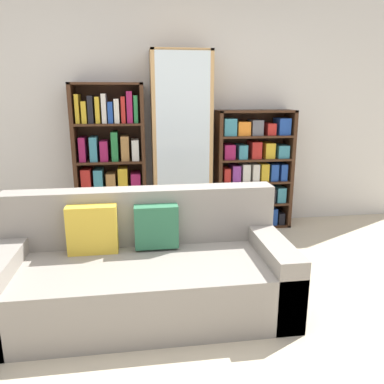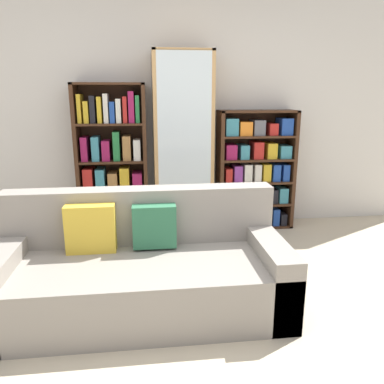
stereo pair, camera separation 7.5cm
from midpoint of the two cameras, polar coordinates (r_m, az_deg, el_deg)
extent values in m
plane|color=beige|center=(2.61, 0.37, -21.53)|extent=(16.00, 16.00, 0.00)
cube|color=beige|center=(4.38, -4.13, 12.16)|extent=(6.25, 0.06, 2.70)
cube|color=gray|center=(2.81, -8.02, -13.94)|extent=(2.07, 0.89, 0.40)
cube|color=gray|center=(2.96, -8.35, -3.57)|extent=(2.07, 0.20, 0.44)
cube|color=gray|center=(2.94, -27.10, -12.80)|extent=(0.20, 0.89, 0.52)
cube|color=gray|center=(2.93, 11.02, -11.54)|extent=(0.20, 0.89, 0.52)
cube|color=gold|center=(2.85, -15.66, -5.53)|extent=(0.36, 0.12, 0.36)
cube|color=#2D6B47|center=(2.82, -6.21, -5.24)|extent=(0.32, 0.12, 0.32)
cube|color=#3D2314|center=(4.28, -17.66, 4.41)|extent=(0.04, 0.32, 1.66)
cube|color=#3D2314|center=(4.22, -7.89, 4.83)|extent=(0.04, 0.32, 1.66)
cube|color=#3D2314|center=(4.17, -13.46, 15.74)|extent=(0.76, 0.32, 0.02)
cube|color=#3D2314|center=(4.44, -12.21, -5.79)|extent=(0.76, 0.32, 0.02)
cube|color=#3D2314|center=(4.38, -12.66, 4.98)|extent=(0.76, 0.01, 1.66)
cube|color=#3D2314|center=(4.32, -12.51, -0.63)|extent=(0.68, 0.32, 0.02)
cube|color=#3D2314|center=(4.23, -12.81, 4.64)|extent=(0.68, 0.32, 0.02)
cube|color=#3D2314|center=(4.18, -13.12, 10.07)|extent=(0.68, 0.32, 0.02)
cube|color=gold|center=(4.41, -15.80, -4.00)|extent=(0.12, 0.24, 0.29)
cube|color=#AD231E|center=(4.39, -14.02, -3.96)|extent=(0.09, 0.24, 0.29)
cube|color=teal|center=(4.38, -12.31, -3.75)|extent=(0.12, 0.24, 0.32)
cube|color=#5B5B60|center=(4.38, -10.56, -4.34)|extent=(0.12, 0.24, 0.21)
cube|color=#1E4293|center=(4.37, -8.89, -4.00)|extent=(0.10, 0.24, 0.26)
cube|color=#AD231E|center=(4.30, -16.15, 1.41)|extent=(0.10, 0.24, 0.32)
cube|color=teal|center=(4.28, -14.43, 1.42)|extent=(0.10, 0.24, 0.31)
cube|color=olive|center=(4.27, -12.63, 1.20)|extent=(0.10, 0.24, 0.26)
cube|color=gold|center=(4.26, -10.92, 1.63)|extent=(0.10, 0.24, 0.32)
cube|color=#8E1947|center=(4.26, -9.04, 1.29)|extent=(0.10, 0.24, 0.26)
cube|color=#8E1947|center=(4.23, -16.73, 6.31)|extent=(0.07, 0.24, 0.26)
cube|color=teal|center=(4.22, -15.16, 6.41)|extent=(0.08, 0.24, 0.26)
cube|color=#8E1947|center=(4.21, -13.67, 6.19)|extent=(0.08, 0.24, 0.22)
cube|color=#237038|center=(4.19, -12.15, 6.90)|extent=(0.07, 0.24, 0.31)
cube|color=olive|center=(4.19, -10.64, 6.65)|extent=(0.08, 0.24, 0.26)
cube|color=beige|center=(4.19, -9.13, 6.42)|extent=(0.07, 0.24, 0.22)
cube|color=gold|center=(4.20, -17.44, 12.01)|extent=(0.04, 0.24, 0.30)
cube|color=gold|center=(4.19, -16.48, 11.59)|extent=(0.05, 0.24, 0.23)
cube|color=black|center=(4.18, -15.59, 12.02)|extent=(0.05, 0.24, 0.28)
cube|color=gold|center=(4.17, -14.61, 12.01)|extent=(0.04, 0.24, 0.27)
cube|color=beige|center=(4.17, -13.69, 12.27)|extent=(0.05, 0.24, 0.30)
cube|color=#1E4293|center=(4.16, -12.77, 11.75)|extent=(0.05, 0.24, 0.22)
cube|color=beige|center=(4.16, -11.86, 12.01)|extent=(0.05, 0.24, 0.25)
cube|color=#AD231E|center=(4.15, -10.92, 12.21)|extent=(0.04, 0.24, 0.27)
cube|color=#8E1947|center=(4.15, -10.00, 12.62)|extent=(0.06, 0.24, 0.33)
cube|color=#237038|center=(4.15, -9.08, 12.37)|extent=(0.04, 0.24, 0.29)
cube|color=tan|center=(4.17, -6.34, 7.11)|extent=(0.04, 0.36, 1.99)
cube|color=tan|center=(4.24, 2.00, 7.30)|extent=(0.04, 0.36, 1.99)
cube|color=tan|center=(4.18, -2.28, 20.72)|extent=(0.65, 0.36, 0.02)
cube|color=tan|center=(4.43, -2.02, -5.50)|extent=(0.65, 0.36, 0.02)
cube|color=tan|center=(4.37, -2.38, 7.51)|extent=(0.65, 0.01, 1.99)
cube|color=silver|center=(4.02, -1.87, 6.90)|extent=(0.57, 0.01, 1.97)
cube|color=tan|center=(4.33, -2.06, -1.32)|extent=(0.57, 0.32, 0.02)
cube|color=tan|center=(4.25, -2.10, 2.88)|extent=(0.57, 0.32, 0.02)
cube|color=tan|center=(4.19, -2.14, 7.22)|extent=(0.57, 0.32, 0.02)
cube|color=tan|center=(4.16, -2.18, 11.65)|extent=(0.57, 0.32, 0.02)
cube|color=tan|center=(4.16, -2.23, 16.11)|extent=(0.57, 0.32, 0.02)
cylinder|color=silver|center=(4.39, -4.31, -5.06)|extent=(0.01, 0.01, 0.07)
cone|color=silver|center=(4.36, -4.33, -4.07)|extent=(0.09, 0.09, 0.09)
cylinder|color=silver|center=(4.42, -2.03, -4.90)|extent=(0.01, 0.01, 0.07)
cone|color=silver|center=(4.39, -2.04, -3.92)|extent=(0.09, 0.09, 0.09)
cylinder|color=silver|center=(4.45, 0.21, -4.73)|extent=(0.01, 0.01, 0.07)
cone|color=silver|center=(4.43, 0.22, -3.75)|extent=(0.09, 0.09, 0.09)
cylinder|color=silver|center=(4.28, -4.98, -0.78)|extent=(0.01, 0.01, 0.09)
cone|color=silver|center=(4.25, -5.01, 0.50)|extent=(0.06, 0.06, 0.11)
cylinder|color=silver|center=(4.31, -3.83, -0.63)|extent=(0.01, 0.01, 0.09)
cone|color=silver|center=(4.29, -3.86, 0.64)|extent=(0.06, 0.06, 0.11)
cylinder|color=silver|center=(4.31, -2.65, -0.63)|extent=(0.01, 0.01, 0.09)
cone|color=silver|center=(4.28, -2.66, 0.64)|extent=(0.06, 0.06, 0.11)
cylinder|color=silver|center=(4.32, -1.49, -0.56)|extent=(0.01, 0.01, 0.09)
cone|color=silver|center=(4.30, -1.50, 0.71)|extent=(0.06, 0.06, 0.11)
cylinder|color=silver|center=(4.33, -0.33, -0.52)|extent=(0.01, 0.01, 0.09)
cone|color=silver|center=(4.31, -0.33, 0.74)|extent=(0.06, 0.06, 0.11)
cylinder|color=silver|center=(4.35, 0.81, -0.45)|extent=(0.01, 0.01, 0.09)
cone|color=silver|center=(4.33, 0.81, 0.81)|extent=(0.06, 0.06, 0.11)
cylinder|color=silver|center=(4.23, -5.09, 3.42)|extent=(0.01, 0.01, 0.07)
cone|color=silver|center=(4.22, -5.12, 4.41)|extent=(0.06, 0.06, 0.08)
cylinder|color=silver|center=(4.23, -3.89, 3.43)|extent=(0.01, 0.01, 0.07)
cone|color=silver|center=(4.21, -3.91, 4.43)|extent=(0.06, 0.06, 0.08)
cylinder|color=silver|center=(4.25, -2.72, 3.52)|extent=(0.01, 0.01, 0.07)
cone|color=silver|center=(4.24, -2.74, 4.51)|extent=(0.06, 0.06, 0.08)
cylinder|color=silver|center=(4.26, -1.53, 3.54)|extent=(0.01, 0.01, 0.07)
cone|color=silver|center=(4.25, -1.54, 4.53)|extent=(0.06, 0.06, 0.08)
cylinder|color=silver|center=(4.24, -0.30, 3.49)|extent=(0.01, 0.01, 0.07)
cone|color=silver|center=(4.22, -0.30, 4.49)|extent=(0.06, 0.06, 0.08)
cylinder|color=silver|center=(4.26, 0.87, 3.55)|extent=(0.01, 0.01, 0.07)
cone|color=silver|center=(4.25, 0.87, 4.54)|extent=(0.06, 0.06, 0.08)
cylinder|color=silver|center=(4.16, -4.87, 7.79)|extent=(0.01, 0.01, 0.07)
cone|color=silver|center=(4.15, -4.90, 8.92)|extent=(0.09, 0.09, 0.09)
cylinder|color=silver|center=(4.18, -3.06, 7.87)|extent=(0.01, 0.01, 0.07)
cone|color=silver|center=(4.18, -3.08, 8.99)|extent=(0.09, 0.09, 0.09)
cylinder|color=silver|center=(4.19, -1.23, 7.90)|extent=(0.01, 0.01, 0.07)
cone|color=silver|center=(4.18, -1.24, 9.01)|extent=(0.09, 0.09, 0.09)
cylinder|color=silver|center=(4.22, 0.56, 7.94)|extent=(0.01, 0.01, 0.07)
cone|color=silver|center=(4.21, 0.56, 9.06)|extent=(0.09, 0.09, 0.09)
cylinder|color=silver|center=(4.14, -4.98, 12.29)|extent=(0.01, 0.01, 0.08)
cone|color=silver|center=(4.14, -5.01, 13.48)|extent=(0.09, 0.09, 0.09)
cylinder|color=silver|center=(4.14, -3.10, 12.32)|extent=(0.01, 0.01, 0.08)
cone|color=silver|center=(4.14, -3.12, 13.52)|extent=(0.09, 0.09, 0.09)
cylinder|color=silver|center=(4.18, -1.29, 12.36)|extent=(0.01, 0.01, 0.08)
cone|color=silver|center=(4.18, -1.30, 13.54)|extent=(0.09, 0.09, 0.09)
cylinder|color=silver|center=(4.18, 0.60, 12.36)|extent=(0.01, 0.01, 0.08)
cone|color=silver|center=(4.17, 0.60, 13.55)|extent=(0.09, 0.09, 0.09)
cylinder|color=silver|center=(4.13, -5.07, 16.69)|extent=(0.01, 0.01, 0.06)
cone|color=silver|center=(4.13, -5.10, 17.69)|extent=(0.09, 0.09, 0.08)
cylinder|color=silver|center=(4.15, -3.17, 16.72)|extent=(0.01, 0.01, 0.06)
cone|color=silver|center=(4.15, -3.19, 17.71)|extent=(0.09, 0.09, 0.08)
cylinder|color=silver|center=(4.15, -1.26, 16.73)|extent=(0.01, 0.01, 0.06)
cone|color=silver|center=(4.16, -1.27, 17.72)|extent=(0.09, 0.09, 0.08)
cylinder|color=silver|center=(4.17, 0.63, 16.73)|extent=(0.01, 0.01, 0.06)
cone|color=silver|center=(4.17, 0.63, 17.72)|extent=(0.09, 0.09, 0.08)
cube|color=#3D2314|center=(4.33, 3.45, 3.25)|extent=(0.04, 0.32, 1.37)
cube|color=#3D2314|center=(4.57, 13.92, 3.45)|extent=(0.04, 0.32, 1.37)
cube|color=#3D2314|center=(4.35, 9.18, 12.07)|extent=(0.89, 0.32, 0.02)
cube|color=#3D2314|center=(4.61, 8.50, -4.85)|extent=(0.89, 0.32, 0.02)
cube|color=#3D2314|center=(4.58, 8.28, 3.74)|extent=(0.89, 0.01, 1.37)
cube|color=#3D2314|center=(4.53, 8.63, -1.55)|extent=(0.81, 0.32, 0.02)
cube|color=#3D2314|center=(4.46, 8.76, 1.70)|extent=(0.81, 0.32, 0.02)
cube|color=#3D2314|center=(4.41, 8.90, 5.05)|extent=(0.81, 0.32, 0.02)
cube|color=#3D2314|center=(4.37, 9.03, 8.46)|extent=(0.81, 0.32, 0.02)
cube|color=orange|center=(4.48, 4.34, -3.97)|extent=(0.07, 0.24, 0.17)
cube|color=#237038|center=(4.51, 5.54, -3.88)|extent=(0.08, 0.24, 0.17)
cube|color=#1E4293|center=(4.53, 6.80, -3.88)|extent=(0.07, 0.24, 0.16)
cube|color=gold|center=(4.56, 7.96, -3.89)|extent=(0.07, 0.24, 0.15)
cube|color=#1E4293|center=(4.58, 9.13, -3.68)|extent=(0.06, 0.24, 0.17)
cube|color=black|center=(4.61, 10.38, -3.54)|extent=(0.08, 0.24, 0.19)
cube|color=#1E4293|center=(4.64, 11.52, -3.40)|extent=(0.08, 0.24, 0.20)
cube|color=black|center=(4.68, 12.60, -3.68)|extent=(0.07, 0.24, 0.14)
cube|color=gold|center=(4.41, 4.66, -0.47)|extent=(0.10, 0.24, 0.18)
cube|color=black|center=(4.44, 6.33, -0.50)|extent=(0.10, 0.24, 0.17)
cube|color=#1E4293|center=(4.48, 7.90, -0.66)|extent=(0.08, 0.24, 0.13)
cube|color=#237038|center=(4.51, 9.52, -0.50)|extent=(0.09, 0.24, 0.15)
cube|color=black|center=(4.55, 11.07, -0.35)|extent=(0.11, 0.24, 0.16)
cube|color=teal|center=(4.59, 12.59, -0.20)|extent=(0.10, 0.24, 0.18)
cube|color=#AD231E|center=(4.35, 4.61, 2.73)|extent=(0.07, 0.24, 0.16)
cube|color=#7A3384|center=(4.37, 6.00, 2.95)|extent=(0.09, 0.24, 0.19)
cube|color=beige|center=(4.40, 7.45, 3.08)|extent=(0.09, 0.24, 0.20)
cube|color=beige|center=(4.43, 8.87, 3.10)|extent=(0.08, 0.24, 0.20)
cube|color=gold|center=(4.46, 10.20, 3.13)|extent=(0.09, 0.24, 0.20)
cube|color=#1E4293|center=(4.50, 11.58, 3.11)|extent=(0.09, 0.24, 0.19)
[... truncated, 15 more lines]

